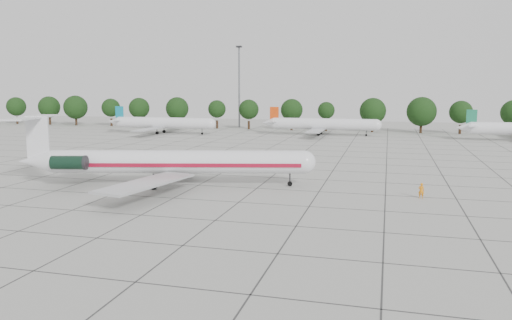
% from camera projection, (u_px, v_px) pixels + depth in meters
% --- Properties ---
extents(ground, '(260.00, 260.00, 0.00)m').
position_uv_depth(ground, '(257.00, 188.00, 63.96)').
color(ground, '#A7A69F').
rests_on(ground, ground).
extents(apron_joints, '(170.00, 170.00, 0.02)m').
position_uv_depth(apron_joints, '(281.00, 170.00, 78.30)').
color(apron_joints, '#383838').
rests_on(apron_joints, ground).
extents(main_airliner, '(38.55, 29.80, 9.15)m').
position_uv_depth(main_airliner, '(161.00, 161.00, 65.17)').
color(main_airliner, silver).
rests_on(main_airliner, ground).
extents(ground_crew, '(0.67, 0.45, 1.81)m').
position_uv_depth(ground_crew, '(421.00, 191.00, 58.22)').
color(ground_crew, orange).
rests_on(ground_crew, ground).
extents(bg_airliner_b, '(28.24, 27.20, 7.40)m').
position_uv_depth(bg_airliner_b, '(163.00, 123.00, 136.90)').
color(bg_airliner_b, silver).
rests_on(bg_airliner_b, ground).
extents(bg_airliner_c, '(28.24, 27.20, 7.40)m').
position_uv_depth(bg_airliner_c, '(323.00, 124.00, 132.65)').
color(bg_airliner_c, silver).
rests_on(bg_airliner_c, ground).
extents(tree_line, '(249.86, 8.44, 10.22)m').
position_uv_depth(tree_line, '(292.00, 110.00, 147.31)').
color(tree_line, '#332114').
rests_on(tree_line, ground).
extents(floodlight_mast, '(1.60, 1.60, 25.45)m').
position_uv_depth(floodlight_mast, '(239.00, 82.00, 157.43)').
color(floodlight_mast, slate).
rests_on(floodlight_mast, ground).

